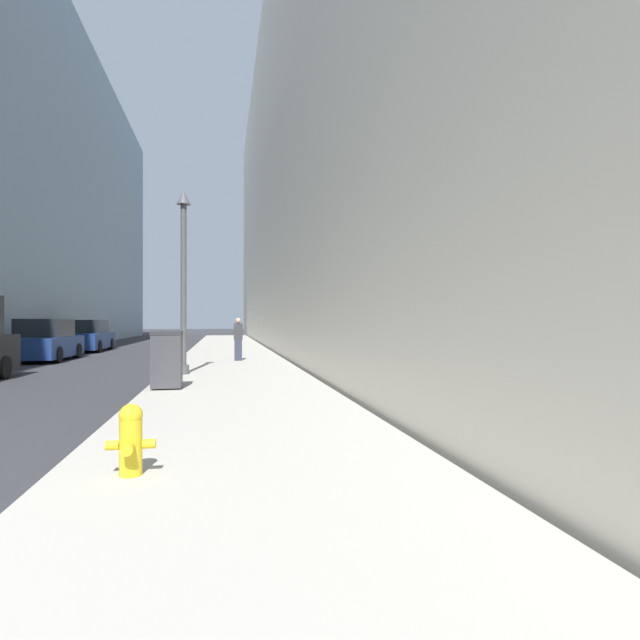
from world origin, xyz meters
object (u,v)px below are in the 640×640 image
(fire_hydrant, at_px, (131,438))
(pedestrian_on_sidewalk, at_px, (238,339))
(trash_bin, at_px, (167,359))
(parked_sedan_far, at_px, (89,337))
(lamppost, at_px, (184,273))
(parked_sedan_near, at_px, (45,342))

(fire_hydrant, xyz_separation_m, pedestrian_on_sidewalk, (1.40, 13.59, 0.44))
(trash_bin, xyz_separation_m, pedestrian_on_sidewalk, (1.73, 7.39, 0.16))
(parked_sedan_far, height_order, pedestrian_on_sidewalk, pedestrian_on_sidewalk)
(parked_sedan_far, distance_m, pedestrian_on_sidewalk, 12.41)
(fire_hydrant, relative_size, lamppost, 0.13)
(lamppost, height_order, parked_sedan_near, lamppost)
(parked_sedan_far, bearing_deg, fire_hydrant, -75.28)
(trash_bin, bearing_deg, lamppost, 87.65)
(trash_bin, xyz_separation_m, parked_sedan_near, (-5.88, 10.76, -0.02))
(trash_bin, xyz_separation_m, parked_sedan_far, (-5.82, 17.23, -0.02))
(fire_hydrant, distance_m, lamppost, 9.50)
(lamppost, relative_size, parked_sedan_far, 1.08)
(lamppost, distance_m, pedestrian_on_sidewalk, 5.10)
(trash_bin, height_order, pedestrian_on_sidewalk, pedestrian_on_sidewalk)
(parked_sedan_far, bearing_deg, parked_sedan_near, -90.47)
(fire_hydrant, bearing_deg, pedestrian_on_sidewalk, 84.11)
(lamppost, bearing_deg, fire_hydrant, -88.69)
(lamppost, bearing_deg, trash_bin, -92.35)
(fire_hydrant, distance_m, trash_bin, 6.21)
(fire_hydrant, relative_size, pedestrian_on_sidewalk, 0.43)
(trash_bin, distance_m, lamppost, 3.67)
(trash_bin, relative_size, parked_sedan_far, 0.27)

